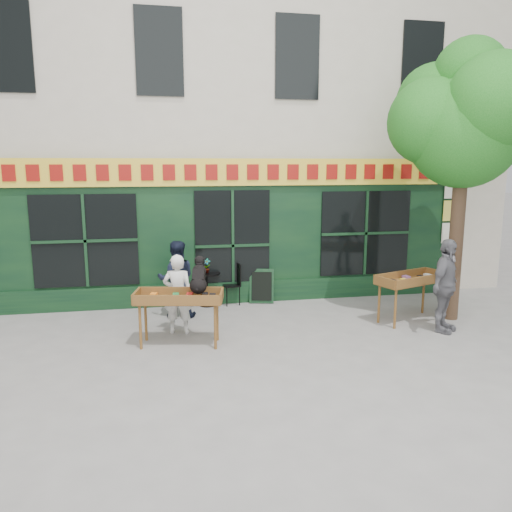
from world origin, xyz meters
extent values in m
plane|color=slate|center=(0.00, 0.00, 0.00)|extent=(80.00, 80.00, 0.00)
cube|color=beige|center=(0.00, 6.00, 5.00)|extent=(14.00, 7.00, 10.00)
cube|color=black|center=(0.00, 2.42, 1.60)|extent=(11.00, 0.16, 3.20)
cube|color=yellow|center=(0.00, 2.30, 3.00)|extent=(11.00, 0.06, 0.60)
cube|color=maroon|center=(0.00, 2.26, 3.00)|extent=(9.60, 0.03, 0.34)
cube|color=black|center=(0.00, 2.32, 0.25)|extent=(11.00, 0.10, 0.50)
cube|color=black|center=(0.00, 2.32, 1.35)|extent=(1.70, 0.05, 2.50)
cube|color=black|center=(-3.20, 2.32, 1.55)|extent=(2.20, 0.05, 2.00)
cube|color=black|center=(3.20, 2.32, 1.55)|extent=(2.20, 0.05, 2.00)
cube|color=silver|center=(5.40, 2.30, 1.50)|extent=(0.42, 0.02, 0.50)
cube|color=#E5D14C|center=(5.40, 2.30, 2.05)|extent=(0.42, 0.02, 0.50)
cube|color=silver|center=(5.40, 2.30, 2.60)|extent=(0.42, 0.02, 0.50)
cylinder|color=#382619|center=(4.30, 0.30, 1.80)|extent=(0.28, 0.28, 3.60)
sphere|color=#145A15|center=(4.30, 0.30, 3.80)|extent=(2.20, 2.20, 2.20)
sphere|color=#145A15|center=(5.00, 0.60, 4.10)|extent=(1.80, 1.80, 1.80)
sphere|color=#145A15|center=(3.70, 0.50, 4.00)|extent=(1.70, 1.70, 1.70)
sphere|color=#145A15|center=(4.50, -0.30, 4.30)|extent=(1.80, 1.80, 1.80)
sphere|color=#145A15|center=(4.00, 0.90, 4.40)|extent=(1.60, 1.60, 1.60)
sphere|color=#145A15|center=(4.40, 0.40, 4.90)|extent=(1.40, 1.40, 1.40)
cylinder|color=brown|center=(-2.00, -0.29, 0.40)|extent=(0.05, 0.05, 0.80)
cylinder|color=brown|center=(-0.72, -0.53, 0.40)|extent=(0.05, 0.05, 0.80)
cylinder|color=brown|center=(-1.92, 0.14, 0.40)|extent=(0.05, 0.05, 0.80)
cylinder|color=brown|center=(-0.64, -0.10, 0.40)|extent=(0.05, 0.05, 0.80)
cube|color=brown|center=(-1.32, -0.20, 0.82)|extent=(1.58, 0.85, 0.05)
cube|color=brown|center=(-1.37, -0.48, 0.90)|extent=(1.48, 0.32, 0.18)
cube|color=brown|center=(-1.26, 0.09, 0.90)|extent=(1.48, 0.32, 0.18)
cube|color=brown|center=(-1.32, -0.20, 0.88)|extent=(1.35, 0.63, 0.06)
imported|color=white|center=(-1.32, 0.45, 0.76)|extent=(0.61, 0.46, 1.53)
cylinder|color=brown|center=(2.85, -0.10, 0.40)|extent=(0.05, 0.05, 0.80)
cylinder|color=brown|center=(4.07, 0.35, 0.40)|extent=(0.05, 0.05, 0.80)
cylinder|color=brown|center=(2.70, 0.32, 0.40)|extent=(0.05, 0.05, 0.80)
cylinder|color=brown|center=(3.92, 0.76, 0.40)|extent=(0.05, 0.05, 0.80)
cube|color=brown|center=(3.38, 0.33, 0.82)|extent=(1.61, 1.06, 0.05)
cube|color=brown|center=(3.48, 0.06, 0.90)|extent=(1.42, 0.55, 0.18)
cube|color=brown|center=(3.28, 0.61, 0.90)|extent=(1.42, 0.55, 0.18)
cube|color=brown|center=(3.38, 0.33, 0.88)|extent=(1.36, 0.82, 0.06)
imported|color=#5D5C62|center=(3.68, -0.42, 0.90)|extent=(1.09, 1.02, 1.80)
cylinder|color=black|center=(-0.61, 2.20, 0.02)|extent=(0.36, 0.36, 0.03)
cylinder|color=black|center=(-0.61, 2.20, 0.38)|extent=(0.04, 0.04, 0.72)
cylinder|color=black|center=(-0.61, 2.20, 0.75)|extent=(0.60, 0.60, 0.03)
cube|color=black|center=(-1.16, 2.20, 0.45)|extent=(0.50, 0.50, 0.03)
cube|color=black|center=(-1.30, 2.30, 0.70)|extent=(0.24, 0.31, 0.50)
cylinder|color=black|center=(-1.13, 1.99, 0.22)|extent=(0.02, 0.02, 0.44)
cylinder|color=black|center=(-0.95, 2.23, 0.22)|extent=(0.02, 0.02, 0.44)
cylinder|color=black|center=(-1.37, 2.17, 0.22)|extent=(0.02, 0.02, 0.44)
cylinder|color=black|center=(-1.19, 2.41, 0.22)|extent=(0.02, 0.02, 0.44)
cube|color=black|center=(-0.06, 2.20, 0.45)|extent=(0.41, 0.41, 0.03)
cube|color=black|center=(0.11, 2.23, 0.70)|extent=(0.08, 0.36, 0.50)
cylinder|color=black|center=(-0.23, 2.33, 0.22)|extent=(0.02, 0.02, 0.44)
cylinder|color=black|center=(-0.18, 2.03, 0.22)|extent=(0.02, 0.02, 0.44)
cylinder|color=black|center=(0.07, 2.37, 0.22)|extent=(0.02, 0.02, 0.44)
cylinder|color=black|center=(0.11, 2.07, 0.22)|extent=(0.02, 0.02, 0.44)
imported|color=gray|center=(-0.61, 2.20, 0.93)|extent=(0.20, 0.17, 0.32)
imported|color=black|center=(-1.31, 1.49, 0.81)|extent=(0.80, 0.63, 1.62)
cube|color=black|center=(0.65, 2.20, 0.40)|extent=(0.59, 0.31, 0.79)
cube|color=black|center=(0.65, 2.18, 0.40)|extent=(0.49, 0.27, 0.65)
camera|label=1|loc=(-1.56, -8.78, 3.20)|focal=35.00mm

